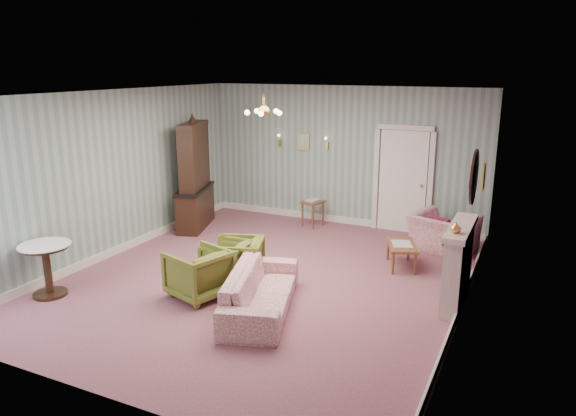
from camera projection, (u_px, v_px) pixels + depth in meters
The scene contains 27 objects.
floor at pixel (266, 279), 8.57m from camera, with size 7.00×7.00×0.00m, color #975868.
ceiling at pixel (264, 94), 7.82m from camera, with size 7.00×7.00×0.00m, color white.
wall_back at pixel (343, 156), 11.25m from camera, with size 6.00×6.00×0.00m, color gray.
wall_front at pixel (95, 265), 5.14m from camera, with size 6.00×6.00×0.00m, color gray.
wall_left at pixel (114, 174), 9.44m from camera, with size 7.00×7.00×0.00m, color gray.
wall_right at pixel (470, 213), 6.95m from camera, with size 7.00×7.00×0.00m, color gray.
wall_right_floral at pixel (469, 213), 6.96m from camera, with size 7.00×7.00×0.00m, color #C06094.
door at pixel (403, 179), 10.77m from camera, with size 1.12×0.12×2.16m, color white, non-canonical shape.
olive_chair_a at pixel (199, 271), 7.84m from camera, with size 0.77×0.72×0.80m, color olive.
olive_chair_b at pixel (227, 259), 8.49m from camera, with size 0.67×0.63×0.69m, color olive.
olive_chair_c at pixel (239, 257), 8.50m from camera, with size 0.71×0.66×0.73m, color olive.
sofa_chintz at pixel (261, 284), 7.38m from camera, with size 2.04×0.59×0.80m, color #AA4463.
wingback_chair at pixel (444, 227), 9.75m from camera, with size 1.06×0.69×0.93m, color #AA4463.
dresser at pixel (194, 173), 11.02m from camera, with size 0.48×1.39×2.32m, color black, non-canonical shape.
fireplace at pixel (458, 264), 7.59m from camera, with size 0.30×1.40×1.16m, color beige, non-canonical shape.
mantel_vase at pixel (456, 228), 7.08m from camera, with size 0.15×0.15×0.15m, color gold.
oval_mirror at pixel (473, 177), 7.22m from camera, with size 0.04×0.76×0.84m, color white, non-canonical shape.
framed_print at pixel (484, 177), 8.45m from camera, with size 0.04×0.34×0.42m, color gold, non-canonical shape.
coffee_table at pixel (401, 255), 9.04m from camera, with size 0.45×0.80×0.41m, color brown, non-canonical shape.
side_table_black at pixel (454, 257), 8.77m from camera, with size 0.35×0.35×0.53m, color black, non-canonical shape.
pedestal_table at pixel (47, 270), 7.87m from camera, with size 0.73×0.73×0.80m, color black, non-canonical shape.
nesting_table at pixel (313, 212), 11.32m from camera, with size 0.36×0.45×0.59m, color brown, non-canonical shape.
gilt_mirror_back at pixel (303, 142), 11.52m from camera, with size 0.28×0.06×0.36m, color gold, non-canonical shape.
sconce_left at pixel (280, 141), 11.74m from camera, with size 0.16×0.12×0.30m, color gold, non-canonical shape.
sconce_right at pixel (326, 144), 11.28m from camera, with size 0.16×0.12×0.30m, color gold, non-canonical shape.
chandelier at pixel (264, 112), 7.89m from camera, with size 0.56×0.56×0.36m, color gold, non-canonical shape.
burgundy_cushion at pixel (439, 228), 9.64m from camera, with size 0.38×0.10×0.38m, color maroon.
Camera 1 is at (3.75, -7.06, 3.31)m, focal length 33.53 mm.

